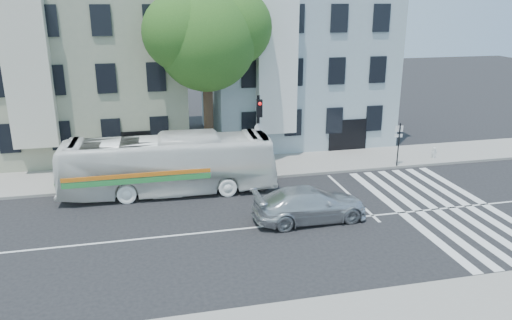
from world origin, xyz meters
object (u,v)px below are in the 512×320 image
object	(u,v)px
sedan	(310,204)
fire_hydrant	(434,152)
traffic_signal	(259,126)
bus	(169,164)

from	to	relation	value
sedan	fire_hydrant	bearing A→B (deg)	-59.42
traffic_signal	fire_hydrant	distance (m)	11.81
traffic_signal	fire_hydrant	xyz separation A→B (m)	(11.52, 0.69, -2.54)
bus	sedan	bearing A→B (deg)	-126.95
traffic_signal	fire_hydrant	world-z (taller)	traffic_signal
sedan	fire_hydrant	size ratio (longest dim) A/B	7.45
fire_hydrant	sedan	bearing A→B (deg)	-147.33
fire_hydrant	bus	bearing A→B (deg)	-173.77
bus	sedan	distance (m)	7.85
bus	sedan	xyz separation A→B (m)	(6.05, -4.95, -0.77)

